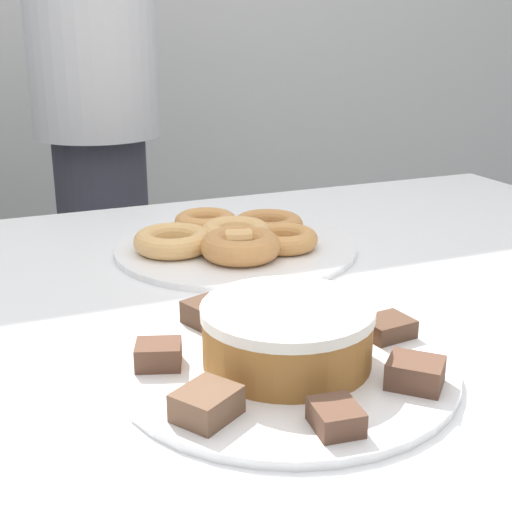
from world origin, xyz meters
TOP-DOWN VIEW (x-y plane):
  - table at (0.00, 0.00)m, footprint 1.58×1.04m
  - person_standing at (-0.04, 0.90)m, footprint 0.30×0.30m
  - plate_cake at (-0.06, -0.24)m, footprint 0.36×0.36m
  - plate_donuts at (0.04, 0.17)m, footprint 0.39×0.39m
  - frosted_cake at (-0.06, -0.24)m, footprint 0.18×0.18m
  - lamington_0 at (-0.19, -0.19)m, footprint 0.06×0.05m
  - lamington_1 at (-0.18, -0.31)m, footprint 0.07×0.07m
  - lamington_2 at (-0.08, -0.37)m, footprint 0.05×0.05m
  - lamington_3 at (0.03, -0.33)m, footprint 0.07×0.07m
  - lamington_4 at (0.07, -0.22)m, footprint 0.06×0.05m
  - lamington_5 at (0.01, -0.12)m, footprint 0.06×0.06m
  - lamington_6 at (-0.11, -0.11)m, footprint 0.06×0.06m
  - donut_0 at (0.04, 0.17)m, footprint 0.12×0.12m
  - donut_1 at (0.11, 0.21)m, footprint 0.12×0.12m
  - donut_2 at (0.02, 0.27)m, footprint 0.11×0.11m
  - donut_3 at (-0.07, 0.18)m, footprint 0.12×0.12m
  - donut_4 at (0.02, 0.11)m, footprint 0.12×0.12m
  - donut_5 at (0.10, 0.13)m, footprint 0.11×0.11m

SIDE VIEW (x-z plane):
  - table at x=0.00m, z-range 0.30..1.07m
  - plate_cake at x=-0.06m, z-range 0.77..0.78m
  - plate_donuts at x=0.04m, z-range 0.77..0.78m
  - lamington_4 at x=0.07m, z-range 0.78..0.80m
  - lamington_5 at x=0.01m, z-range 0.78..0.80m
  - lamington_2 at x=-0.08m, z-range 0.78..0.80m
  - lamington_0 at x=-0.19m, z-range 0.78..0.80m
  - lamington_6 at x=-0.11m, z-range 0.78..0.81m
  - lamington_1 at x=-0.18m, z-range 0.78..0.81m
  - lamington_3 at x=0.03m, z-range 0.78..0.81m
  - donut_5 at x=0.10m, z-range 0.78..0.81m
  - donut_1 at x=0.11m, z-range 0.78..0.81m
  - donut_2 at x=0.02m, z-range 0.78..0.81m
  - donut_3 at x=-0.07m, z-range 0.78..0.81m
  - donut_0 at x=0.04m, z-range 0.78..0.82m
  - donut_4 at x=0.02m, z-range 0.78..0.82m
  - frosted_cake at x=-0.06m, z-range 0.78..0.84m
  - person_standing at x=-0.04m, z-range 0.06..1.80m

